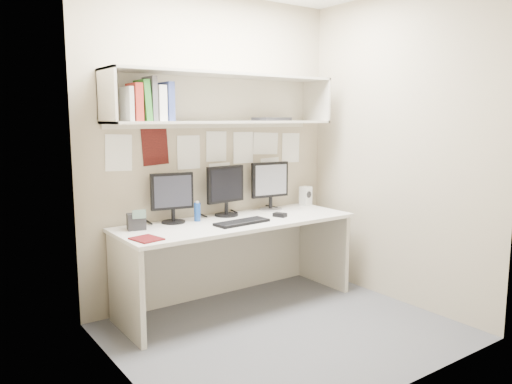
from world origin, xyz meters
TOP-DOWN VIEW (x-y plane):
  - floor at (0.00, 0.00)m, footprint 2.40×2.00m
  - wall_back at (0.00, 1.00)m, footprint 2.40×0.02m
  - wall_front at (0.00, -1.00)m, footprint 2.40×0.02m
  - wall_left at (-1.20, 0.00)m, footprint 0.02×2.00m
  - wall_right at (1.20, 0.00)m, footprint 0.02×2.00m
  - desk at (0.00, 0.65)m, footprint 2.00×0.70m
  - overhead_hutch at (0.00, 0.86)m, footprint 2.00×0.38m
  - pinned_papers at (0.00, 0.99)m, footprint 1.92×0.01m
  - monitor_left at (-0.47, 0.87)m, footprint 0.35×0.19m
  - monitor_center at (0.03, 0.87)m, footprint 0.37×0.20m
  - monitor_right at (0.51, 0.87)m, footprint 0.38×0.21m
  - keyboard at (-0.04, 0.51)m, footprint 0.47×0.20m
  - mouse at (0.38, 0.55)m, footprint 0.10×0.13m
  - speaker at (0.94, 0.87)m, footprint 0.10×0.11m
  - blue_bottle at (-0.28, 0.81)m, footprint 0.05×0.05m
  - maroon_notebook at (-0.87, 0.46)m, footprint 0.21×0.23m
  - desk_phone at (-0.81, 0.80)m, footprint 0.15×0.14m
  - book_stack at (-0.69, 0.78)m, footprint 0.35×0.20m
  - hutch_tray at (0.49, 0.81)m, footprint 0.44×0.28m

SIDE VIEW (x-z plane):
  - floor at x=0.00m, z-range -0.01..0.01m
  - desk at x=0.00m, z-range 0.00..0.73m
  - maroon_notebook at x=-0.87m, z-range 0.73..0.74m
  - keyboard at x=-0.04m, z-range 0.73..0.75m
  - mouse at x=0.38m, z-range 0.73..0.76m
  - desk_phone at x=-0.81m, z-range 0.71..0.87m
  - blue_bottle at x=-0.28m, z-range 0.73..0.89m
  - speaker at x=0.94m, z-range 0.73..0.91m
  - monitor_left at x=-0.47m, z-range 0.75..1.15m
  - monitor_center at x=0.03m, z-range 0.75..1.18m
  - monitor_right at x=0.51m, z-range 0.75..1.19m
  - pinned_papers at x=0.00m, z-range 1.01..1.49m
  - wall_back at x=0.00m, z-range 0.00..2.60m
  - wall_front at x=0.00m, z-range 0.00..2.60m
  - wall_left at x=-1.20m, z-range 0.00..2.60m
  - wall_right at x=1.20m, z-range 0.00..2.60m
  - hutch_tray at x=0.49m, z-range 1.54..1.57m
  - book_stack at x=-0.69m, z-range 1.52..1.84m
  - overhead_hutch at x=0.00m, z-range 1.52..1.92m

